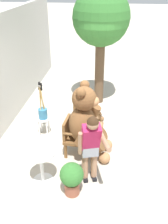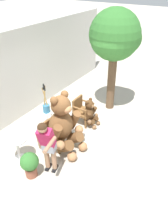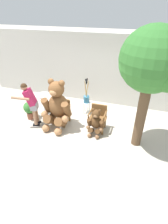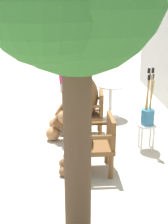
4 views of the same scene
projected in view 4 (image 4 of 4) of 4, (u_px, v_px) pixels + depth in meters
ground_plane at (71, 151)px, 5.31m from camera, size 60.00×60.00×0.00m
wooden_chair_left at (92, 112)px, 5.80m from camera, size 0.60×0.56×0.86m
wooden_chair_right at (99, 142)px, 4.56m from camera, size 0.56×0.53×0.86m
teddy_bear_large at (77, 93)px, 5.68m from camera, size 1.03×1.00×1.71m
teddy_bear_small at (79, 143)px, 4.54m from camera, size 0.56×0.52×0.93m
person_visitor at (67, 78)px, 6.45m from camera, size 0.70×0.62×1.56m
white_stool at (147, 130)px, 5.28m from camera, size 0.34×0.34×0.46m
brush_bucket at (148, 113)px, 5.18m from camera, size 0.22×0.22×0.96m
round_side_table at (110, 97)px, 6.75m from camera, size 0.56×0.56×0.72m
potted_plant at (81, 97)px, 6.96m from camera, size 0.44×0.44×0.68m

